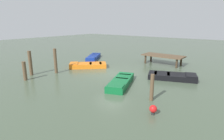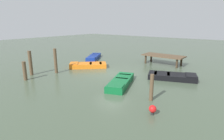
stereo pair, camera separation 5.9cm
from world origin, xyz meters
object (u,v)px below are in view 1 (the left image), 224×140
(dock_segment, at_px, (163,56))
(mooring_piling_near_left, at_px, (55,61))
(rowboat_green, at_px, (121,82))
(marker_buoy, at_px, (153,109))
(rowboat_orange, at_px, (88,65))
(mooring_piling_center, at_px, (25,71))
(rowboat_black, at_px, (172,76))
(mooring_piling_far_left, at_px, (30,63))
(mooring_piling_near_right, at_px, (152,87))
(rowboat_blue, at_px, (93,57))

(dock_segment, relative_size, mooring_piling_near_left, 1.97)
(rowboat_green, relative_size, marker_buoy, 8.20)
(dock_segment, relative_size, rowboat_orange, 1.18)
(marker_buoy, bearing_deg, mooring_piling_center, -174.82)
(rowboat_black, distance_m, mooring_piling_near_left, 9.59)
(rowboat_black, bearing_deg, mooring_piling_far_left, -169.30)
(rowboat_green, bearing_deg, marker_buoy, 33.92)
(dock_segment, bearing_deg, rowboat_black, -59.21)
(mooring_piling_near_right, xyz_separation_m, marker_buoy, (0.79, -1.47, -0.47))
(marker_buoy, bearing_deg, rowboat_green, 144.58)
(dock_segment, relative_size, mooring_piling_near_right, 2.75)
(rowboat_orange, height_order, mooring_piling_far_left, mooring_piling_far_left)
(mooring_piling_near_left, bearing_deg, mooring_piling_far_left, -125.48)
(rowboat_orange, height_order, mooring_piling_near_right, mooring_piling_near_right)
(rowboat_green, bearing_deg, mooring_piling_near_left, -102.91)
(rowboat_green, xyz_separation_m, rowboat_black, (2.36, 3.52, 0.00))
(mooring_piling_near_left, xyz_separation_m, marker_buoy, (9.77, -1.73, -0.77))
(rowboat_green, bearing_deg, dock_segment, 161.00)
(mooring_piling_near_right, height_order, marker_buoy, mooring_piling_near_right)
(marker_buoy, bearing_deg, rowboat_orange, 151.93)
(mooring_piling_center, bearing_deg, rowboat_black, 38.90)
(mooring_piling_center, relative_size, marker_buoy, 2.97)
(marker_buoy, bearing_deg, rowboat_blue, 144.24)
(rowboat_green, bearing_deg, rowboat_blue, -146.58)
(rowboat_black, relative_size, mooring_piling_near_left, 1.79)
(rowboat_blue, relative_size, mooring_piling_near_right, 2.57)
(mooring_piling_near_right, bearing_deg, rowboat_black, 95.88)
(rowboat_green, distance_m, mooring_piling_center, 7.22)
(rowboat_black, relative_size, mooring_piling_far_left, 1.89)
(rowboat_blue, bearing_deg, mooring_piling_near_right, 26.23)
(mooring_piling_far_left, distance_m, marker_buoy, 10.93)
(mooring_piling_center, height_order, marker_buoy, mooring_piling_center)
(rowboat_orange, distance_m, marker_buoy, 10.29)
(rowboat_green, height_order, mooring_piling_near_right, mooring_piling_near_right)
(mooring_piling_far_left, distance_m, mooring_piling_near_right, 10.21)
(mooring_piling_far_left, distance_m, mooring_piling_near_left, 1.97)
(rowboat_blue, height_order, mooring_piling_far_left, mooring_piling_far_left)
(dock_segment, height_order, rowboat_black, dock_segment)
(dock_segment, distance_m, rowboat_orange, 7.75)
(mooring_piling_far_left, relative_size, marker_buoy, 4.17)
(rowboat_blue, xyz_separation_m, mooring_piling_near_left, (1.79, -6.59, 0.84))
(rowboat_orange, distance_m, rowboat_blue, 4.27)
(mooring_piling_far_left, relative_size, mooring_piling_center, 1.40)
(dock_segment, relative_size, mooring_piling_center, 2.91)
(mooring_piling_far_left, bearing_deg, rowboat_orange, 68.75)
(mooring_piling_near_left, bearing_deg, dock_segment, 56.06)
(rowboat_green, xyz_separation_m, rowboat_orange, (-5.46, 2.27, 0.00))
(rowboat_green, distance_m, rowboat_blue, 9.80)
(mooring_piling_near_right, bearing_deg, mooring_piling_far_left, -172.49)
(rowboat_black, bearing_deg, mooring_piling_near_left, -173.87)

